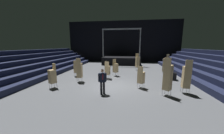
{
  "coord_description": "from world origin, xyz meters",
  "views": [
    {
      "loc": [
        1.14,
        -9.02,
        3.17
      ],
      "look_at": [
        -0.19,
        0.74,
        1.4
      ],
      "focal_mm": 18.88,
      "sensor_mm": 36.0,
      "label": 1
    }
  ],
  "objects": [
    {
      "name": "chair_stack_front_left",
      "position": [
        5.18,
        4.16,
        1.15
      ],
      "size": [
        0.62,
        0.62,
        2.31
      ],
      "rotation": [
        0.0,
        0.0,
        0.7
      ],
      "color": "#B2B5BA",
      "rests_on": "ground_plane"
    },
    {
      "name": "chair_stack_rear_right",
      "position": [
        -4.46,
        -1.14,
        0.94
      ],
      "size": [
        0.6,
        0.6,
        1.88
      ],
      "rotation": [
        0.0,
        0.0,
        2.64
      ],
      "color": "#B2B5BA",
      "rests_on": "ground_plane"
    },
    {
      "name": "man_with_tie",
      "position": [
        -0.48,
        -1.76,
        0.97
      ],
      "size": [
        0.56,
        0.37,
        1.71
      ],
      "rotation": [
        0.0,
        0.0,
        3.57
      ],
      "color": "black",
      "rests_on": "ground_plane"
    },
    {
      "name": "chair_stack_aisle_right",
      "position": [
        -0.81,
        2.03,
        0.86
      ],
      "size": [
        0.51,
        0.51,
        1.71
      ],
      "rotation": [
        0.0,
        0.0,
        6.11
      ],
      "color": "#B2B5BA",
      "rests_on": "ground_plane"
    },
    {
      "name": "chair_stack_mid_left",
      "position": [
        -3.09,
        0.67,
        1.07
      ],
      "size": [
        0.48,
        0.48,
        2.14
      ],
      "rotation": [
        0.0,
        0.0,
        0.09
      ],
      "color": "#B2B5BA",
      "rests_on": "ground_plane"
    },
    {
      "name": "chair_stack_mid_centre",
      "position": [
        2.15,
        -0.23,
        0.86
      ],
      "size": [
        0.6,
        0.6,
        1.71
      ],
      "rotation": [
        0.0,
        0.0,
        5.77
      ],
      "color": "#B2B5BA",
      "rests_on": "ground_plane"
    },
    {
      "name": "stage_riser",
      "position": [
        0.0,
        11.45,
        0.7
      ],
      "size": [
        6.39,
        3.29,
        5.86
      ],
      "color": "black",
      "rests_on": "ground_plane"
    },
    {
      "name": "chair_stack_front_right",
      "position": [
        3.65,
        -1.45,
        1.24
      ],
      "size": [
        0.62,
        0.62,
        2.48
      ],
      "rotation": [
        0.0,
        0.0,
        5.57
      ],
      "color": "#B2B5BA",
      "rests_on": "ground_plane"
    },
    {
      "name": "bleacher_bank_left",
      "position": [
        -8.75,
        1.0,
        1.35
      ],
      "size": [
        4.5,
        24.0,
        2.7
      ],
      "rotation": [
        0.0,
        0.0,
        1.57
      ],
      "color": "#191E38",
      "rests_on": "ground_plane"
    },
    {
      "name": "chair_stack_mid_right",
      "position": [
        2.39,
        6.6,
        1.11
      ],
      "size": [
        0.54,
        0.54,
        2.22
      ],
      "rotation": [
        0.0,
        0.0,
        3.42
      ],
      "color": "#B2B5BA",
      "rests_on": "ground_plane"
    },
    {
      "name": "chair_stack_aisle_left",
      "position": [
        5.0,
        -0.88,
        1.15
      ],
      "size": [
        0.48,
        0.48,
        2.31
      ],
      "rotation": [
        0.0,
        0.0,
        6.18
      ],
      "color": "#B2B5BA",
      "rests_on": "ground_plane"
    },
    {
      "name": "ground_plane",
      "position": [
        0.0,
        0.0,
        -0.05
      ],
      "size": [
        22.0,
        30.0,
        0.1
      ],
      "primitive_type": "cube",
      "color": "#515459"
    },
    {
      "name": "chair_stack_rear_centre",
      "position": [
        -4.21,
        2.46,
        0.86
      ],
      "size": [
        0.5,
        0.5,
        1.71
      ],
      "rotation": [
        0.0,
        0.0,
        0.16
      ],
      "color": "#B2B5BA",
      "rests_on": "ground_plane"
    },
    {
      "name": "arena_end_wall",
      "position": [
        0.0,
        15.0,
        4.0
      ],
      "size": [
        22.0,
        0.3,
        8.0
      ],
      "primitive_type": "cube",
      "color": "black",
      "rests_on": "ground_plane"
    },
    {
      "name": "chair_stack_rear_left",
      "position": [
        -0.15,
        3.18,
        0.9
      ],
      "size": [
        0.62,
        0.62,
        1.79
      ],
      "rotation": [
        0.0,
        0.0,
        3.93
      ],
      "color": "#B2B5BA",
      "rests_on": "ground_plane"
    },
    {
      "name": "equipment_road_case",
      "position": [
        5.24,
        2.52,
        0.34
      ],
      "size": [
        1.03,
        0.83,
        0.69
      ],
      "primitive_type": "cube",
      "rotation": [
        0.0,
        0.0,
        -0.29
      ],
      "color": "black",
      "rests_on": "ground_plane"
    }
  ]
}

